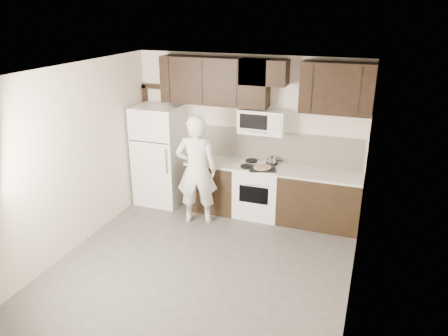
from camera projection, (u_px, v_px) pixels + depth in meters
The scene contains 14 objects.
floor at pixel (199, 270), 6.05m from camera, with size 4.50×4.50×0.00m, color #494744.
back_wall at pixel (248, 134), 7.56m from camera, with size 4.00×4.00×0.00m, color beige.
ceiling at pixel (195, 73), 5.10m from camera, with size 4.50×4.50×0.00m, color white.
counter_run at pixel (276, 193), 7.41m from camera, with size 2.95×0.64×0.91m.
stove at pixel (258, 190), 7.50m from camera, with size 0.76×0.66×0.94m.
backsplash at pixel (276, 147), 7.45m from camera, with size 2.90×0.02×0.54m, color silver.
upper_cabinets at pixel (258, 82), 7.01m from camera, with size 3.48×0.35×0.78m.
microwave at pixel (262, 121), 7.19m from camera, with size 0.76×0.42×0.40m.
refrigerator at pixel (160, 155), 7.89m from camera, with size 0.80×0.76×1.80m.
door_trim at pixel (149, 130), 8.17m from camera, with size 0.50×0.08×2.12m.
saucepan at pixel (272, 161), 7.40m from camera, with size 0.27×0.16×0.15m.
baking_tray at pixel (262, 168), 7.19m from camera, with size 0.43×0.32×0.02m, color black.
pizza at pixel (262, 167), 7.18m from camera, with size 0.29×0.29×0.02m, color #CAAE87.
person at pixel (197, 170), 7.12m from camera, with size 0.67×0.44×1.84m, color white.
Camera 1 is at (2.07, -4.75, 3.44)m, focal length 35.00 mm.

